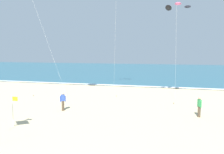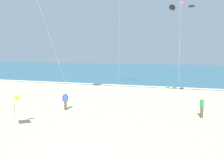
% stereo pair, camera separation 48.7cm
% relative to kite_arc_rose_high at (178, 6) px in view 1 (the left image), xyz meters
% --- Properties ---
extents(ocean_water, '(160.00, 60.00, 0.08)m').
position_rel_kite_arc_rose_high_xyz_m(ocean_water, '(-3.55, 38.02, -9.46)').
color(ocean_water, '#2D6075').
rests_on(ocean_water, ground).
extents(shoreline_foam, '(160.00, 0.99, 0.01)m').
position_rel_kite_arc_rose_high_xyz_m(shoreline_foam, '(-3.55, 8.32, -9.41)').
color(shoreline_foam, white).
rests_on(shoreline_foam, ocean_water).
extents(kite_arc_rose_high, '(2.53, 2.41, 9.84)m').
position_rel_kite_arc_rose_high_xyz_m(kite_arc_rose_high, '(0.00, 0.00, 0.00)').
color(kite_arc_rose_high, black).
rests_on(kite_arc_rose_high, ground).
extents(bystander_green_top, '(0.30, 0.46, 1.59)m').
position_rel_kite_arc_rose_high_xyz_m(bystander_green_top, '(1.76, -5.90, -8.68)').
color(bystander_green_top, '#4C3D2D').
rests_on(bystander_green_top, ground).
extents(bystander_blue_top, '(0.41, 0.34, 1.59)m').
position_rel_kite_arc_rose_high_xyz_m(bystander_blue_top, '(-9.28, -6.82, -8.68)').
color(bystander_blue_top, '#4C3D2D').
rests_on(bystander_blue_top, ground).
extents(lifeguard_flag, '(0.45, 0.05, 2.10)m').
position_rel_kite_arc_rose_high_xyz_m(lifeguard_flag, '(-10.52, -11.51, -8.23)').
color(lifeguard_flag, silver).
rests_on(lifeguard_flag, ground).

